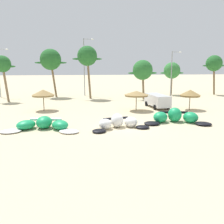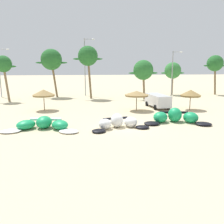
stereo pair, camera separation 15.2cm
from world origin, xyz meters
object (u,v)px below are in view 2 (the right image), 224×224
object	(u,v)px
beach_umbrella_near_van	(44,93)
lamppost_east_center	(173,71)
kite_left_of_center	(175,117)
palm_left_of_gap	(88,56)
kite_left	(118,123)
lamppost_west_center	(86,64)
palm_center_right	(173,71)
palm_right_of_gap	(215,64)
beach_umbrella_near_palms	(191,93)
lamppost_west	(0,70)
palm_left	(51,60)
kite_far_left	(43,125)
parked_van	(157,100)
beach_umbrella_middle	(137,94)
palm_center_left	(143,70)
palm_leftmost	(3,65)

from	to	relation	value
beach_umbrella_near_van	lamppost_east_center	xyz separation A→B (m)	(22.28, 12.45, 2.49)
kite_left_of_center	palm_left_of_gap	world-z (taller)	palm_left_of_gap
kite_left	lamppost_west_center	xyz separation A→B (m)	(-2.61, 25.35, 5.54)
palm_center_right	lamppost_west_center	distance (m)	17.34
kite_left_of_center	palm_right_of_gap	bearing A→B (deg)	53.12
beach_umbrella_near_palms	lamppost_west	xyz separation A→B (m)	(-29.19, 16.72, 2.81)
beach_umbrella_near_palms	palm_left	size ratio (longest dim) A/B	0.31
beach_umbrella_near_van	lamppost_east_center	size ratio (longest dim) A/B	0.34
lamppost_east_center	kite_far_left	bearing A→B (deg)	-133.30
kite_left	parked_van	distance (m)	12.66
lamppost_east_center	palm_left_of_gap	bearing A→B (deg)	-174.64
kite_left	beach_umbrella_near_van	world-z (taller)	beach_umbrella_near_van
beach_umbrella_middle	palm_left	bearing A→B (deg)	128.99
palm_right_of_gap	kite_left	bearing A→B (deg)	-133.98
palm_left_of_gap	lamppost_west	xyz separation A→B (m)	(-16.02, 3.87, -2.35)
parked_van	palm_center_left	xyz separation A→B (m)	(0.06, 8.47, 3.94)
palm_center_right	palm_right_of_gap	bearing A→B (deg)	-5.13
palm_right_of_gap	lamppost_east_center	bearing A→B (deg)	-171.71
kite_left_of_center	palm_left	xyz separation A→B (m)	(-15.11, 22.67, 6.29)
palm_left_of_gap	lamppost_east_center	xyz separation A→B (m)	(16.17, 1.52, -2.59)
beach_umbrella_near_palms	palm_center_right	size ratio (longest dim) A/B	0.42
palm_left_of_gap	parked_van	bearing A→B (deg)	-48.62
kite_far_left	beach_umbrella_middle	bearing A→B (deg)	37.35
palm_right_of_gap	lamppost_west	world-z (taller)	lamppost_west
kite_far_left	palm_center_left	world-z (taller)	palm_center_left
palm_left_of_gap	lamppost_east_center	distance (m)	16.44
beach_umbrella_near_van	palm_left_of_gap	size ratio (longest dim) A/B	0.32
lamppost_west	palm_left_of_gap	bearing A→B (deg)	-13.57
beach_umbrella_near_van	lamppost_east_center	world-z (taller)	lamppost_east_center
palm_left	palm_left_of_gap	bearing A→B (deg)	-24.62
kite_left_of_center	beach_umbrella_near_van	distance (m)	17.07
palm_center_left	lamppost_west	size ratio (longest dim) A/B	0.76
parked_van	lamppost_west_center	distance (m)	18.46
beach_umbrella_near_palms	palm_center_left	distance (m)	11.69
lamppost_west	palm_left	bearing A→B (deg)	-5.01
beach_umbrella_middle	palm_left	world-z (taller)	palm_left
palm_center_right	lamppost_east_center	xyz separation A→B (m)	(-0.75, -2.09, -0.01)
parked_van	palm_center_left	distance (m)	9.34
palm_right_of_gap	lamppost_west_center	xyz separation A→B (m)	(-25.71, 1.43, -0.16)
palm_right_of_gap	palm_leftmost	bearing A→B (deg)	-172.82
kite_far_left	palm_left	world-z (taller)	palm_left
kite_left	palm_leftmost	xyz separation A→B (m)	(-15.84, 19.02, 5.46)
palm_left	palm_center_left	xyz separation A→B (m)	(16.05, -5.18, -1.84)
beach_umbrella_near_palms	parked_van	xyz separation A→B (m)	(-3.82, 2.24, -1.14)
beach_umbrella_near_van	lamppost_east_center	distance (m)	25.64
palm_right_of_gap	palm_left_of_gap	bearing A→B (deg)	-173.58
beach_umbrella_near_palms	palm_right_of_gap	bearing A→B (deg)	52.24
lamppost_west	palm_center_right	bearing A→B (deg)	-0.45
beach_umbrella_near_van	palm_right_of_gap	distance (m)	34.56
beach_umbrella_middle	palm_left	xyz separation A→B (m)	(-12.59, 15.55, 4.62)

